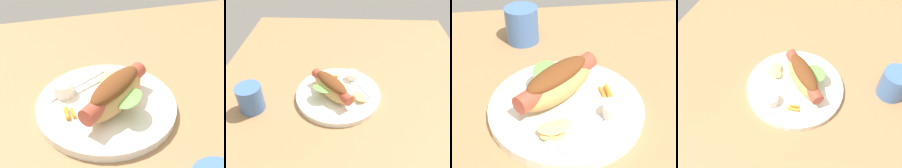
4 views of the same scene
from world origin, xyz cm
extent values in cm
cube|color=#9E754C|center=(0.00, 0.00, -0.90)|extent=(120.00, 90.00, 1.80)
cylinder|color=white|center=(0.45, 2.61, 0.80)|extent=(26.30, 26.30, 1.60)
ellipsoid|color=tan|center=(-1.18, 4.54, 4.22)|extent=(15.86, 14.68, 5.24)
cylinder|color=#B24733|center=(-1.18, 4.54, 5.14)|extent=(15.30, 13.63, 3.11)
ellipsoid|color=brown|center=(-1.18, 4.54, 6.54)|extent=(13.10, 12.04, 2.62)
ellipsoid|color=#6BB74C|center=(-2.83, 7.40, 5.27)|extent=(6.99, 7.43, 1.79)
cylinder|color=white|center=(7.32, -1.73, 2.93)|extent=(4.04, 4.04, 2.65)
cube|color=silver|center=(2.68, -4.95, 1.80)|extent=(10.26, 6.82, 0.40)
cube|color=silver|center=(9.11, -1.61, 1.80)|extent=(2.90, 1.90, 0.40)
cube|color=silver|center=(8.88, -1.23, 1.80)|extent=(2.90, 1.90, 0.40)
cube|color=silver|center=(8.65, -0.84, 1.80)|extent=(2.90, 1.90, 0.40)
cube|color=silver|center=(1.76, -3.41, 1.78)|extent=(12.27, 7.33, 0.36)
ellipsoid|color=#E9CB74|center=(-2.53, -4.45, 1.85)|extent=(4.82, 4.84, 0.50)
ellipsoid|color=#E9CB74|center=(-3.43, -4.08, 2.24)|extent=(4.45, 4.77, 0.76)
ellipsoid|color=#E9CB74|center=(-1.86, -3.53, 2.55)|extent=(4.90, 4.66, 0.71)
ellipsoid|color=#E9CB74|center=(-3.17, -4.11, 2.80)|extent=(4.39, 3.14, 0.79)
cylinder|color=orange|center=(7.70, 4.53, 2.05)|extent=(1.03, 2.89, 0.91)
cylinder|color=orange|center=(6.66, 4.59, 1.92)|extent=(0.91, 2.50, 0.64)
camera|label=1|loc=(10.52, 42.04, 34.61)|focal=44.49mm
camera|label=2|loc=(-57.08, 0.17, 50.46)|focal=38.56mm
camera|label=3|loc=(-5.83, -39.03, 38.11)|focal=52.63mm
camera|label=4|loc=(38.57, 13.52, 53.94)|focal=38.72mm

